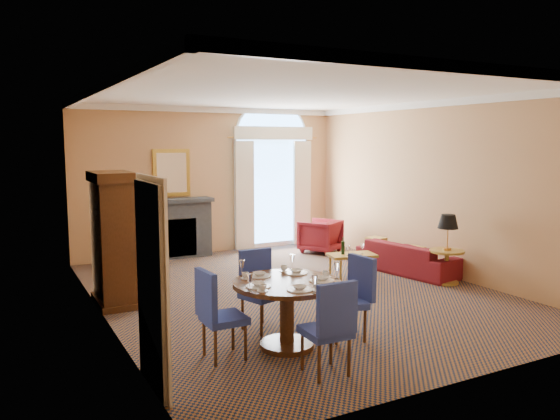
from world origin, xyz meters
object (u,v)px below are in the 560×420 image
side_table (447,241)px  sofa (408,257)px  coffee_table (352,255)px  armchair (320,236)px  armoire (114,241)px  dining_table (287,298)px

side_table → sofa: bearing=93.1°
sofa → coffee_table: size_ratio=2.15×
sofa → armchair: bearing=-0.0°
armoire → dining_table: bearing=-62.8°
sofa → armchair: size_ratio=2.46×
armchair → coffee_table: bearing=40.9°
side_table → armoire: bearing=164.6°
sofa → armoire: bearing=73.9°
armchair → coffee_table: 2.31m
dining_table → side_table: (3.88, 1.33, 0.15)m
armoire → armchair: size_ratio=2.49×
dining_table → side_table: bearing=18.9°
armoire → armchair: 5.22m
armoire → side_table: 5.52m
armchair → coffee_table: size_ratio=0.87×
coffee_table → side_table: 1.69m
armoire → side_table: bearing=-15.4°
armoire → sofa: 5.34m
armoire → coffee_table: bearing=-4.6°
armchair → armoire: bearing=-10.0°
armchair → side_table: bearing=67.1°
dining_table → coffee_table: (2.69, 2.47, -0.20)m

